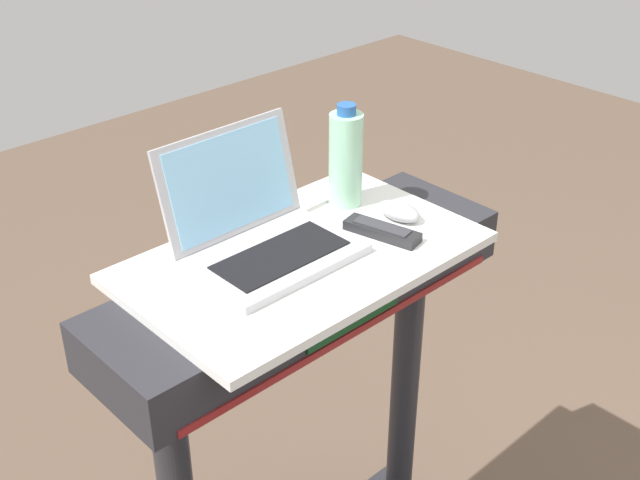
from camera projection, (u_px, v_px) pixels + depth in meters
The scene contains 5 objects.
desk_board at pixel (303, 257), 1.64m from camera, with size 0.69×0.43×0.02m, color white.
laptop at pixel (260, 231), 1.61m from camera, with size 0.32×0.27×0.23m.
computer_mouse at pixel (399, 211), 1.75m from camera, with size 0.06×0.10×0.03m, color #B2B2B7.
water_bottle at pixel (346, 158), 1.76m from camera, with size 0.07×0.07×0.23m.
tv_remote at pixel (382, 231), 1.69m from camera, with size 0.08×0.17×0.02m.
Camera 1 is at (-0.93, -0.34, 1.92)m, focal length 46.88 mm.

